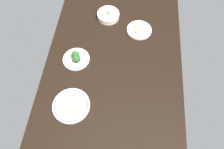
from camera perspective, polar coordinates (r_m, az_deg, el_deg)
name	(u,v)px	position (r cm, az deg, el deg)	size (l,w,h in cm)	color
dining_table	(112,78)	(135.93, 0.00, -0.82)	(147.73, 87.76, 4.00)	black
plate_eggs	(139,30)	(155.53, 7.21, 11.73)	(17.47, 17.47, 4.87)	white
plate_broccoli	(76,58)	(139.99, -9.52, 4.40)	(17.39, 17.39, 7.67)	white
plate_sandwich	(71,105)	(126.94, -10.78, -8.04)	(21.72, 21.72, 4.53)	white
bowl_peas	(108,15)	(162.36, -1.00, 15.50)	(16.26, 16.26, 5.26)	white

